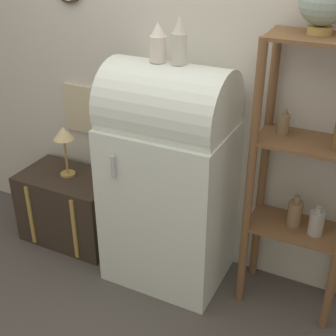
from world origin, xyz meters
name	(u,v)px	position (x,y,z in m)	size (l,w,h in m)	color
ground_plane	(151,293)	(0.00, 0.00, 0.00)	(12.00, 12.00, 0.00)	#4C4742
wall_back	(190,72)	(0.00, 0.57, 1.35)	(7.00, 0.09, 2.70)	beige
refrigerator	(169,176)	(0.00, 0.26, 0.76)	(0.76, 0.61, 1.49)	silver
suitcase_trunk	(71,207)	(-0.84, 0.29, 0.27)	(0.72, 0.45, 0.54)	#33281E
shelf_unit	(305,172)	(0.81, 0.36, 0.94)	(0.58, 0.34, 1.69)	brown
globe	(324,1)	(0.77, 0.39, 1.85)	(0.24, 0.24, 0.28)	#AD8942
vase_left	(158,43)	(-0.06, 0.25, 1.59)	(0.10, 0.10, 0.22)	silver
vase_center	(179,42)	(0.06, 0.26, 1.61)	(0.09, 0.09, 0.26)	beige
desk_lamp	(64,138)	(-0.85, 0.30, 0.84)	(0.15, 0.15, 0.38)	#AD8942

